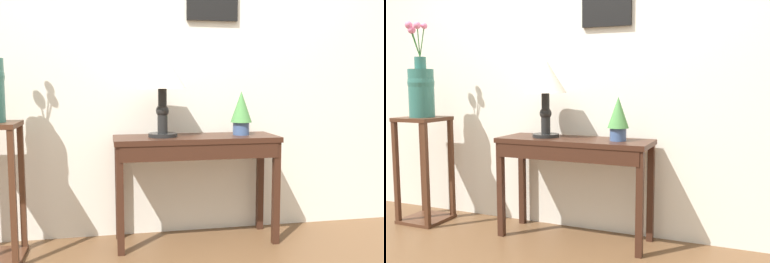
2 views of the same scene
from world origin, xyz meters
The scene contains 4 objects.
back_wall_with_art centered at (0.00, 1.38, 1.40)m, with size 9.00×0.13×2.80m.
console_table centered at (0.01, 1.08, 0.62)m, with size 1.11×0.38×0.74m.
table_lamp centered at (-0.22, 1.10, 1.15)m, with size 0.31×0.31×0.57m.
potted_plant_on_console centered at (0.33, 1.11, 0.90)m, with size 0.15×0.15×0.30m.
Camera 1 is at (-0.60, -1.81, 1.09)m, focal length 41.24 mm.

